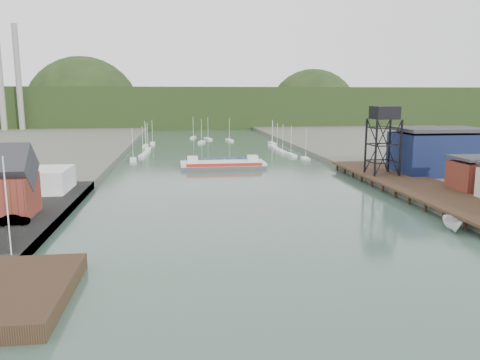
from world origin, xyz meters
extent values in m
plane|color=#2D4639|center=(0.00, 0.00, 0.00)|extent=(600.00, 600.00, 0.00)
cube|color=black|center=(-29.00, 0.00, 0.90)|extent=(10.00, 18.00, 1.80)
cube|color=black|center=(37.00, 45.00, 1.90)|extent=(14.00, 70.00, 0.50)
cylinder|color=black|center=(31.00, 45.00, 0.80)|extent=(0.60, 0.60, 2.20)
cylinder|color=black|center=(43.00, 45.00, 0.80)|extent=(0.60, 0.60, 2.20)
cube|color=silver|center=(-44.00, 50.00, 3.85)|extent=(18.00, 12.00, 4.50)
cylinder|color=silver|center=(-33.00, 10.00, 7.60)|extent=(0.16, 0.16, 12.00)
cylinder|color=black|center=(32.00, 55.00, 8.65)|extent=(0.50, 0.50, 13.00)
cylinder|color=black|center=(38.00, 55.00, 8.65)|extent=(0.50, 0.50, 13.00)
cylinder|color=black|center=(32.00, 61.00, 8.65)|extent=(0.50, 0.50, 13.00)
cylinder|color=black|center=(38.00, 61.00, 8.65)|extent=(0.50, 0.50, 13.00)
cube|color=black|center=(35.00, 58.00, 16.65)|extent=(5.50, 5.50, 3.00)
cube|color=black|center=(50.00, 60.00, 6.60)|extent=(20.00, 14.00, 10.00)
cube|color=#2D2D33|center=(50.00, 60.00, 12.50)|extent=(20.50, 14.50, 0.80)
cube|color=#612C1B|center=(46.00, 38.00, 4.60)|extent=(9.00, 8.00, 6.00)
cube|color=silver|center=(-27.54, 103.89, 0.35)|extent=(2.67, 7.65, 0.90)
cube|color=silver|center=(-25.28, 115.30, 0.35)|extent=(2.81, 7.67, 0.90)
cube|color=silver|center=(-24.71, 124.17, 0.35)|extent=(2.35, 7.59, 0.90)
cube|color=silver|center=(-24.81, 134.09, 0.35)|extent=(2.01, 7.50, 0.90)
cube|color=silver|center=(-26.64, 146.33, 0.35)|extent=(2.00, 7.50, 0.90)
cube|color=silver|center=(-24.32, 156.17, 0.35)|extent=(2.16, 7.54, 0.90)
cube|color=silver|center=(27.56, 99.03, 0.35)|extent=(2.53, 7.62, 0.90)
cube|color=silver|center=(25.46, 110.51, 0.35)|extent=(2.76, 7.67, 0.90)
cube|color=silver|center=(24.46, 119.29, 0.35)|extent=(2.22, 7.56, 0.90)
cube|color=silver|center=(24.27, 128.28, 0.35)|extent=(2.18, 7.54, 0.90)
cube|color=silver|center=(24.67, 139.38, 0.35)|extent=(2.46, 7.61, 0.90)
cube|color=silver|center=(26.78, 150.99, 0.35)|extent=(2.48, 7.61, 0.90)
cube|color=silver|center=(-3.16, 160.00, 0.35)|extent=(3.78, 7.76, 0.90)
cube|color=silver|center=(10.04, 168.00, 0.35)|extent=(3.31, 7.74, 0.90)
cube|color=silver|center=(0.66, 176.00, 0.35)|extent=(3.76, 7.76, 0.90)
cube|color=silver|center=(-6.11, 184.00, 0.35)|extent=(3.40, 7.74, 0.90)
cylinder|color=gray|center=(-110.00, 230.00, 30.00)|extent=(3.20, 3.20, 60.00)
cylinder|color=gray|center=(-102.00, 235.00, 30.00)|extent=(3.20, 3.20, 60.00)
cube|color=black|center=(0.00, 300.00, 12.00)|extent=(500.00, 120.00, 28.00)
sphere|color=black|center=(-80.00, 300.00, 8.00)|extent=(80.00, 80.00, 80.00)
sphere|color=black|center=(90.00, 310.00, 6.00)|extent=(70.00, 70.00, 70.00)
cube|color=#4C4C4F|center=(-0.44, 86.36, 0.48)|extent=(24.33, 10.00, 0.97)
cube|color=silver|center=(-0.44, 86.36, 1.36)|extent=(24.33, 10.00, 0.77)
cube|color=red|center=(-0.38, 81.47, 1.55)|extent=(21.30, 0.42, 0.87)
cube|color=#191698|center=(-0.50, 91.25, 1.55)|extent=(21.30, 0.42, 0.87)
cube|color=silver|center=(-9.15, 86.25, 2.52)|extent=(2.94, 2.94, 1.94)
cube|color=silver|center=(8.27, 86.48, 2.52)|extent=(2.94, 2.94, 1.94)
imported|color=silver|center=(28.72, 17.90, 1.07)|extent=(3.39, 5.89, 2.14)
imported|color=#999999|center=(-37.29, 24.00, 2.32)|extent=(4.52, 2.01, 1.44)
camera|label=1|loc=(-12.47, -46.88, 20.49)|focal=35.00mm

